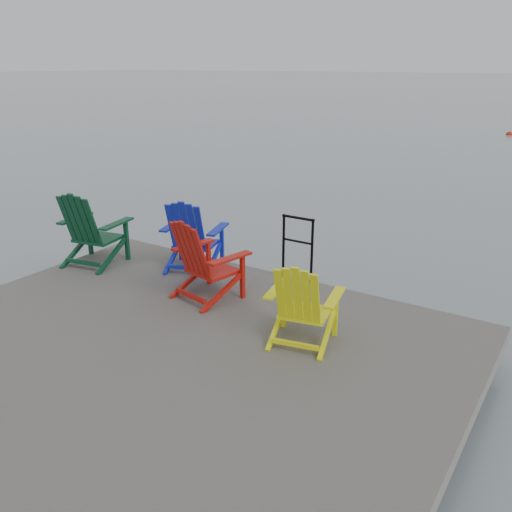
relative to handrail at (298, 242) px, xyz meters
The scene contains 8 objects.
ground 2.67m from the handrail, 95.83° to the right, with size 400.00×400.00×0.00m, color gray.
dock 2.56m from the handrail, 95.83° to the right, with size 6.00×5.00×1.40m.
handrail is the anchor object (origin of this frame).
chair_green 3.04m from the handrail, 158.40° to the right, with size 0.99×0.93×1.11m.
chair_blue 1.53m from the handrail, 161.62° to the right, with size 0.99×0.94×1.05m.
chair_red 1.37m from the handrail, 119.19° to the right, with size 0.95×0.90×1.05m.
chair_yellow 1.82m from the handrail, 59.72° to the right, with size 0.85×0.80×0.94m.
buoy_b 23.22m from the handrail, 92.24° to the left, with size 0.32×0.32×0.32m, color #BA180A.
Camera 1 is at (3.56, -3.70, 3.33)m, focal length 38.00 mm.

